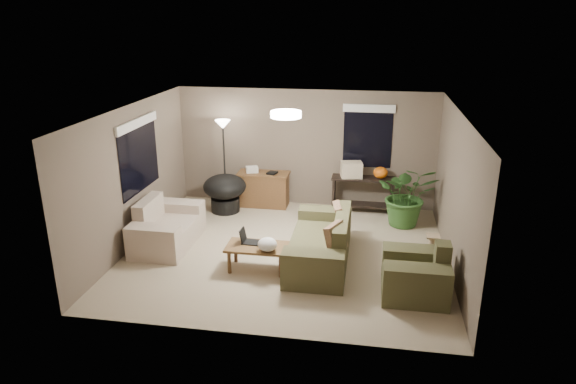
% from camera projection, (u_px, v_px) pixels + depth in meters
% --- Properties ---
extents(room_shell, '(5.50, 5.50, 5.50)m').
position_uv_depth(room_shell, '(286.00, 185.00, 8.62)').
color(room_shell, tan).
rests_on(room_shell, ground).
extents(main_sofa, '(0.95, 2.20, 0.85)m').
position_uv_depth(main_sofa, '(322.00, 245.00, 8.60)').
color(main_sofa, brown).
rests_on(main_sofa, ground).
extents(throw_pillows, '(0.39, 1.40, 0.47)m').
position_uv_depth(throw_pillows, '(338.00, 227.00, 8.45)').
color(throw_pillows, '#8C7251').
rests_on(throw_pillows, main_sofa).
extents(loveseat, '(0.90, 1.60, 0.85)m').
position_uv_depth(loveseat, '(166.00, 229.00, 9.26)').
color(loveseat, beige).
rests_on(loveseat, ground).
extents(armchair, '(0.95, 1.00, 0.85)m').
position_uv_depth(armchair, '(416.00, 276.00, 7.59)').
color(armchair, '#4E4E2F').
rests_on(armchair, ground).
extents(coffee_table, '(1.00, 0.55, 0.42)m').
position_uv_depth(coffee_table, '(257.00, 249.00, 8.31)').
color(coffee_table, brown).
rests_on(coffee_table, ground).
extents(laptop, '(0.37, 0.25, 0.24)m').
position_uv_depth(laptop, '(248.00, 239.00, 8.39)').
color(laptop, black).
rests_on(laptop, coffee_table).
extents(plastic_bag, '(0.32, 0.29, 0.22)m').
position_uv_depth(plastic_bag, '(267.00, 244.00, 8.08)').
color(plastic_bag, white).
rests_on(plastic_bag, coffee_table).
extents(desk, '(1.10, 0.50, 0.75)m').
position_uv_depth(desk, '(264.00, 189.00, 11.10)').
color(desk, brown).
rests_on(desk, ground).
extents(desk_papers, '(0.72, 0.32, 0.12)m').
position_uv_depth(desk_papers, '(256.00, 170.00, 10.98)').
color(desk_papers, silver).
rests_on(desk_papers, desk).
extents(console_table, '(1.30, 0.40, 0.75)m').
position_uv_depth(console_table, '(362.00, 192.00, 10.76)').
color(console_table, black).
rests_on(console_table, ground).
extents(pumpkin, '(0.38, 0.38, 0.24)m').
position_uv_depth(pumpkin, '(381.00, 173.00, 10.56)').
color(pumpkin, orange).
rests_on(pumpkin, console_table).
extents(cardboard_box, '(0.48, 0.39, 0.32)m').
position_uv_depth(cardboard_box, '(351.00, 170.00, 10.64)').
color(cardboard_box, beige).
rests_on(cardboard_box, console_table).
extents(papasan_chair, '(1.08, 1.08, 0.80)m').
position_uv_depth(papasan_chair, '(225.00, 190.00, 10.76)').
color(papasan_chair, black).
rests_on(papasan_chair, ground).
extents(floor_lamp, '(0.32, 0.32, 1.91)m').
position_uv_depth(floor_lamp, '(223.00, 135.00, 10.60)').
color(floor_lamp, black).
rests_on(floor_lamp, ground).
extents(ceiling_fixture, '(0.50, 0.50, 0.10)m').
position_uv_depth(ceiling_fixture, '(286.00, 114.00, 8.23)').
color(ceiling_fixture, white).
rests_on(ceiling_fixture, room_shell).
extents(houseplant, '(1.13, 1.26, 0.98)m').
position_uv_depth(houseplant, '(407.00, 202.00, 10.04)').
color(houseplant, '#2D5923').
rests_on(houseplant, ground).
extents(cat_scratching_post, '(0.32, 0.32, 0.50)m').
position_uv_depth(cat_scratching_post, '(432.00, 251.00, 8.57)').
color(cat_scratching_post, tan).
rests_on(cat_scratching_post, ground).
extents(window_left, '(0.05, 1.56, 1.33)m').
position_uv_depth(window_left, '(138.00, 143.00, 9.15)').
color(window_left, black).
rests_on(window_left, room_shell).
extents(window_back, '(1.06, 0.05, 1.33)m').
position_uv_depth(window_back, '(368.00, 126.00, 10.55)').
color(window_back, black).
rests_on(window_back, room_shell).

